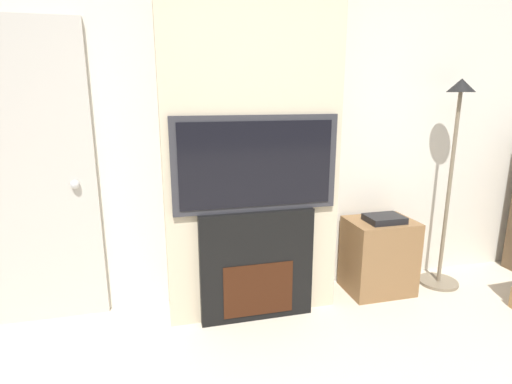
# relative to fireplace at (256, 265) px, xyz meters

# --- Properties ---
(wall_back) EXTENTS (6.00, 0.06, 2.70)m
(wall_back) POSITION_rel_fireplace_xyz_m (0.00, 0.39, 0.95)
(wall_back) COLOR silver
(wall_back) RESTS_ON ground_plane
(chimney_breast) EXTENTS (1.21, 0.36, 2.70)m
(chimney_breast) POSITION_rel_fireplace_xyz_m (0.00, 0.18, 0.95)
(chimney_breast) COLOR beige
(chimney_breast) RESTS_ON ground_plane
(fireplace) EXTENTS (0.80, 0.15, 0.80)m
(fireplace) POSITION_rel_fireplace_xyz_m (0.00, 0.00, 0.00)
(fireplace) COLOR black
(fireplace) RESTS_ON ground_plane
(television) EXTENTS (1.11, 0.07, 0.64)m
(television) POSITION_rel_fireplace_xyz_m (0.00, -0.00, 0.72)
(television) COLOR #2D2D33
(television) RESTS_ON fireplace
(floor_lamp) EXTENTS (0.32, 0.32, 1.68)m
(floor_lamp) POSITION_rel_fireplace_xyz_m (1.63, 0.11, 0.60)
(floor_lamp) COLOR #726651
(floor_lamp) RESTS_ON ground_plane
(media_stand) EXTENTS (0.51, 0.39, 0.65)m
(media_stand) POSITION_rel_fireplace_xyz_m (1.05, 0.13, -0.09)
(media_stand) COLOR brown
(media_stand) RESTS_ON ground_plane
(entry_door) EXTENTS (0.91, 0.09, 2.04)m
(entry_door) POSITION_rel_fireplace_xyz_m (-1.50, 0.34, 0.62)
(entry_door) COLOR #BCB7AD
(entry_door) RESTS_ON ground_plane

